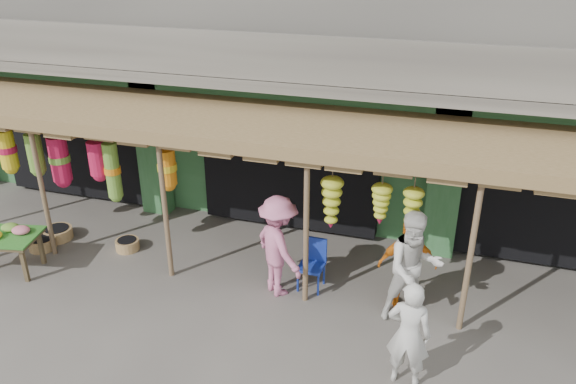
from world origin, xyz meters
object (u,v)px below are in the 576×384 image
(blue_chair, at_px, (313,261))
(person_vendor, at_px, (407,265))
(person_right, at_px, (414,268))
(person_front, at_px, (409,334))
(person_shopper, at_px, (278,246))

(blue_chair, distance_m, person_vendor, 1.63)
(blue_chair, bearing_deg, person_right, -11.89)
(person_front, height_order, person_right, person_right)
(person_shopper, bearing_deg, person_front, -172.58)
(person_shopper, bearing_deg, person_right, -141.00)
(person_front, bearing_deg, person_right, -83.22)
(person_front, bearing_deg, person_shopper, -30.10)
(blue_chair, bearing_deg, person_shopper, -143.37)
(blue_chair, bearing_deg, person_front, -44.18)
(blue_chair, bearing_deg, person_vendor, -3.39)
(person_right, xyz_separation_m, person_shopper, (-2.21, 0.06, -0.04))
(blue_chair, relative_size, person_front, 0.55)
(blue_chair, height_order, person_shopper, person_shopper)
(person_vendor, bearing_deg, person_front, 84.84)
(blue_chair, relative_size, person_shopper, 0.50)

